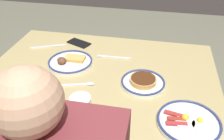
{
  "coord_description": "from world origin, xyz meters",
  "views": [
    {
      "loc": [
        -0.27,
        1.03,
        1.45
      ],
      "look_at": [
        -0.07,
        -0.01,
        0.75
      ],
      "focal_mm": 39.95,
      "sensor_mm": 36.0,
      "label": 1
    }
  ],
  "objects_px": {
    "plate_near_main": "(143,82)",
    "tea_spoon": "(81,84)",
    "fork_near": "(113,57)",
    "cell_phone": "(79,43)",
    "coffee_mug": "(81,107)",
    "plate_far_side": "(189,122)",
    "butter_knife": "(49,46)",
    "plate_center_pancakes": "(70,62)",
    "plate_far_companion": "(25,87)"
  },
  "relations": [
    {
      "from": "plate_near_main",
      "to": "tea_spoon",
      "type": "height_order",
      "value": "plate_near_main"
    },
    {
      "from": "coffee_mug",
      "to": "fork_near",
      "type": "distance_m",
      "value": 0.49
    },
    {
      "from": "coffee_mug",
      "to": "plate_far_side",
      "type": "bearing_deg",
      "value": -175.28
    },
    {
      "from": "plate_near_main",
      "to": "butter_knife",
      "type": "height_order",
      "value": "plate_near_main"
    },
    {
      "from": "plate_far_companion",
      "to": "tea_spoon",
      "type": "relative_size",
      "value": 1.17
    },
    {
      "from": "plate_center_pancakes",
      "to": "butter_knife",
      "type": "distance_m",
      "value": 0.26
    },
    {
      "from": "plate_center_pancakes",
      "to": "plate_far_side",
      "type": "xyz_separation_m",
      "value": [
        -0.61,
        0.34,
        -0.0
      ]
    },
    {
      "from": "plate_far_side",
      "to": "cell_phone",
      "type": "xyz_separation_m",
      "value": [
        0.64,
        -0.58,
        -0.01
      ]
    },
    {
      "from": "plate_far_companion",
      "to": "fork_near",
      "type": "bearing_deg",
      "value": -131.32
    },
    {
      "from": "plate_far_companion",
      "to": "cell_phone",
      "type": "xyz_separation_m",
      "value": [
        -0.09,
        -0.51,
        -0.02
      ]
    },
    {
      "from": "cell_phone",
      "to": "plate_far_side",
      "type": "bearing_deg",
      "value": 161.56
    },
    {
      "from": "plate_near_main",
      "to": "plate_center_pancakes",
      "type": "distance_m",
      "value": 0.43
    },
    {
      "from": "fork_near",
      "to": "plate_center_pancakes",
      "type": "bearing_deg",
      "value": 27.5
    },
    {
      "from": "plate_near_main",
      "to": "cell_phone",
      "type": "bearing_deg",
      "value": -38.98
    },
    {
      "from": "plate_center_pancakes",
      "to": "plate_far_side",
      "type": "bearing_deg",
      "value": 151.04
    },
    {
      "from": "tea_spoon",
      "to": "cell_phone",
      "type": "bearing_deg",
      "value": -71.26
    },
    {
      "from": "plate_center_pancakes",
      "to": "tea_spoon",
      "type": "distance_m",
      "value": 0.21
    },
    {
      "from": "plate_center_pancakes",
      "to": "fork_near",
      "type": "xyz_separation_m",
      "value": [
        -0.22,
        -0.11,
        -0.01
      ]
    },
    {
      "from": "plate_center_pancakes",
      "to": "cell_phone",
      "type": "distance_m",
      "value": 0.24
    },
    {
      "from": "plate_center_pancakes",
      "to": "butter_knife",
      "type": "relative_size",
      "value": 1.19
    },
    {
      "from": "plate_near_main",
      "to": "fork_near",
      "type": "relative_size",
      "value": 1.09
    },
    {
      "from": "plate_center_pancakes",
      "to": "fork_near",
      "type": "relative_size",
      "value": 1.24
    },
    {
      "from": "plate_far_side",
      "to": "fork_near",
      "type": "xyz_separation_m",
      "value": [
        0.39,
        -0.45,
        -0.01
      ]
    },
    {
      "from": "tea_spoon",
      "to": "plate_near_main",
      "type": "bearing_deg",
      "value": -168.01
    },
    {
      "from": "butter_knife",
      "to": "tea_spoon",
      "type": "bearing_deg",
      "value": 132.72
    },
    {
      "from": "cell_phone",
      "to": "tea_spoon",
      "type": "bearing_deg",
      "value": 132.6
    },
    {
      "from": "plate_far_companion",
      "to": "fork_near",
      "type": "distance_m",
      "value": 0.52
    },
    {
      "from": "fork_near",
      "to": "cell_phone",
      "type": "bearing_deg",
      "value": -27.47
    },
    {
      "from": "tea_spoon",
      "to": "plate_center_pancakes",
      "type": "bearing_deg",
      "value": -56.6
    },
    {
      "from": "plate_near_main",
      "to": "fork_near",
      "type": "height_order",
      "value": "plate_near_main"
    },
    {
      "from": "plate_center_pancakes",
      "to": "plate_far_companion",
      "type": "height_order",
      "value": "plate_far_companion"
    },
    {
      "from": "plate_near_main",
      "to": "butter_knife",
      "type": "distance_m",
      "value": 0.67
    },
    {
      "from": "plate_far_companion",
      "to": "cell_phone",
      "type": "height_order",
      "value": "plate_far_companion"
    },
    {
      "from": "coffee_mug",
      "to": "butter_knife",
      "type": "relative_size",
      "value": 0.55
    },
    {
      "from": "plate_near_main",
      "to": "plate_far_companion",
      "type": "xyz_separation_m",
      "value": [
        0.53,
        0.16,
        0.01
      ]
    },
    {
      "from": "plate_far_companion",
      "to": "plate_far_side",
      "type": "height_order",
      "value": "plate_far_companion"
    },
    {
      "from": "coffee_mug",
      "to": "butter_knife",
      "type": "bearing_deg",
      "value": -54.89
    },
    {
      "from": "butter_knife",
      "to": "cell_phone",
      "type": "bearing_deg",
      "value": -155.54
    },
    {
      "from": "cell_phone",
      "to": "tea_spoon",
      "type": "height_order",
      "value": "tea_spoon"
    },
    {
      "from": "plate_far_companion",
      "to": "tea_spoon",
      "type": "height_order",
      "value": "plate_far_companion"
    },
    {
      "from": "plate_center_pancakes",
      "to": "plate_far_companion",
      "type": "bearing_deg",
      "value": 66.13
    },
    {
      "from": "plate_near_main",
      "to": "cell_phone",
      "type": "distance_m",
      "value": 0.56
    },
    {
      "from": "plate_far_companion",
      "to": "plate_far_side",
      "type": "relative_size",
      "value": 0.85
    },
    {
      "from": "plate_center_pancakes",
      "to": "plate_far_companion",
      "type": "distance_m",
      "value": 0.3
    },
    {
      "from": "plate_far_side",
      "to": "tea_spoon",
      "type": "bearing_deg",
      "value": -18.34
    },
    {
      "from": "plate_far_companion",
      "to": "fork_near",
      "type": "xyz_separation_m",
      "value": [
        -0.34,
        -0.39,
        -0.02
      ]
    },
    {
      "from": "cell_phone",
      "to": "butter_knife",
      "type": "relative_size",
      "value": 0.7
    },
    {
      "from": "tea_spoon",
      "to": "fork_near",
      "type": "bearing_deg",
      "value": -109.99
    },
    {
      "from": "cell_phone",
      "to": "fork_near",
      "type": "distance_m",
      "value": 0.28
    },
    {
      "from": "plate_near_main",
      "to": "tea_spoon",
      "type": "xyz_separation_m",
      "value": [
        0.3,
        0.06,
        -0.01
      ]
    }
  ]
}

